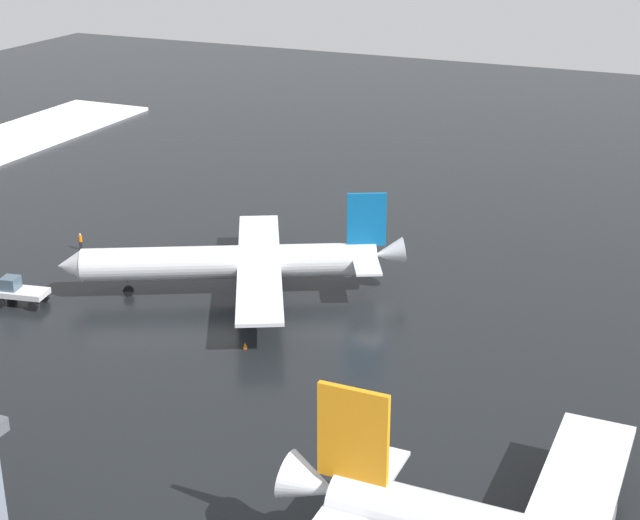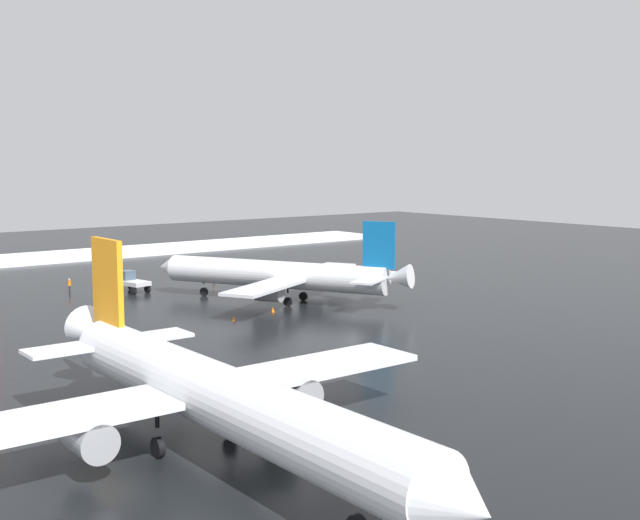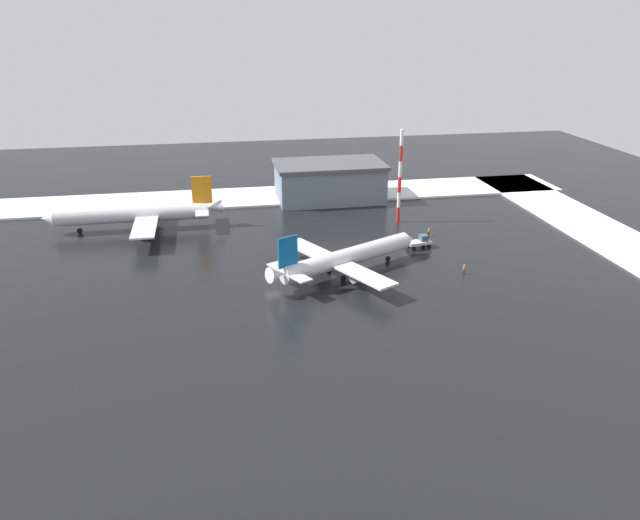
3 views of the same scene
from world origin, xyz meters
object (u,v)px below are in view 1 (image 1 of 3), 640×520
object	(u,v)px
traffic_cone_near_nose	(245,345)
traffic_cone_mid_line	(262,316)
ground_crew_mid_apron	(80,240)
pushback_tug	(18,291)
airplane_parked_portside	(238,262)

from	to	relation	value
traffic_cone_near_nose	traffic_cone_mid_line	bearing A→B (deg)	103.68
ground_crew_mid_apron	traffic_cone_near_nose	xyz separation A→B (m)	(25.41, -12.84, -0.70)
pushback_tug	ground_crew_mid_apron	world-z (taller)	pushback_tug
ground_crew_mid_apron	traffic_cone_mid_line	xyz separation A→B (m)	(24.07, -7.32, -0.70)
ground_crew_mid_apron	traffic_cone_mid_line	world-z (taller)	ground_crew_mid_apron
pushback_tug	ground_crew_mid_apron	distance (m)	13.61
pushback_tug	ground_crew_mid_apron	xyz separation A→B (m)	(-3.23, 13.22, -0.31)
airplane_parked_portside	ground_crew_mid_apron	distance (m)	20.14
airplane_parked_portside	traffic_cone_near_nose	world-z (taller)	airplane_parked_portside
pushback_tug	traffic_cone_near_nose	world-z (taller)	pushback_tug
airplane_parked_portside	traffic_cone_mid_line	xyz separation A→B (m)	(4.30, -4.02, -2.77)
ground_crew_mid_apron	traffic_cone_near_nose	distance (m)	28.48
airplane_parked_portside	ground_crew_mid_apron	bearing A→B (deg)	-36.71
pushback_tug	traffic_cone_mid_line	bearing A→B (deg)	-175.15
traffic_cone_near_nose	ground_crew_mid_apron	bearing A→B (deg)	153.18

